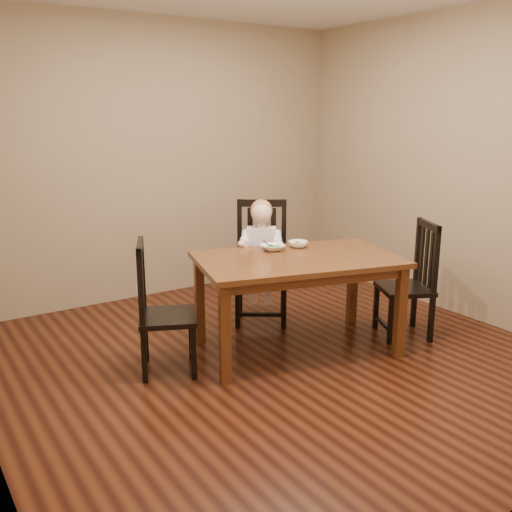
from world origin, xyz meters
TOP-DOWN VIEW (x-y plane):
  - room at (0.00, 0.00)m, footprint 4.01×4.01m
  - dining_table at (0.24, 0.06)m, footprint 1.69×1.26m
  - chair_child at (0.40, 0.79)m, footprint 0.63×0.62m
  - chair_left at (-0.79, 0.30)m, footprint 0.53×0.54m
  - chair_right at (1.21, -0.21)m, footprint 0.54×0.55m
  - toddler at (0.37, 0.74)m, footprint 0.52×0.54m
  - bowl_peas at (0.21, 0.34)m, footprint 0.22×0.22m
  - bowl_veg at (0.44, 0.31)m, footprint 0.17×0.17m
  - fork at (0.16, 0.33)m, footprint 0.03×0.12m

SIDE VIEW (x-z plane):
  - chair_left at x=-0.79m, z-range -0.02..0.94m
  - chair_right at x=1.21m, z-range -0.02..0.94m
  - chair_child at x=0.40m, z-range -0.02..1.05m
  - toddler at x=0.37m, z-range 0.37..0.95m
  - dining_table at x=0.24m, z-range 0.29..1.04m
  - bowl_peas at x=0.21m, z-range 0.75..0.80m
  - bowl_veg at x=0.44m, z-range 0.75..0.80m
  - fork at x=0.16m, z-range 0.77..0.82m
  - room at x=0.00m, z-range 0.00..2.71m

